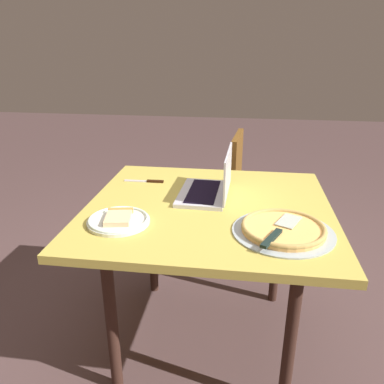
{
  "coord_description": "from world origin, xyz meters",
  "views": [
    {
      "loc": [
        0.14,
        -1.53,
        1.42
      ],
      "look_at": [
        -0.08,
        0.02,
        0.79
      ],
      "focal_mm": 35.36,
      "sensor_mm": 36.0,
      "label": 1
    }
  ],
  "objects_px": {
    "chair_near": "(218,181)",
    "laptop": "(211,187)",
    "pizza_plate": "(119,220)",
    "pizza_tray": "(283,229)",
    "table_knife": "(148,181)",
    "dining_table": "(208,220)"
  },
  "relations": [
    {
      "from": "pizza_plate",
      "to": "chair_near",
      "type": "bearing_deg",
      "value": 75.08
    },
    {
      "from": "laptop",
      "to": "table_knife",
      "type": "bearing_deg",
      "value": 157.46
    },
    {
      "from": "table_knife",
      "to": "chair_near",
      "type": "bearing_deg",
      "value": 66.09
    },
    {
      "from": "dining_table",
      "to": "pizza_plate",
      "type": "relative_size",
      "value": 4.31
    },
    {
      "from": "pizza_tray",
      "to": "table_knife",
      "type": "height_order",
      "value": "pizza_tray"
    },
    {
      "from": "pizza_tray",
      "to": "chair_near",
      "type": "bearing_deg",
      "value": 105.31
    },
    {
      "from": "chair_near",
      "to": "laptop",
      "type": "bearing_deg",
      "value": -88.64
    },
    {
      "from": "laptop",
      "to": "table_knife",
      "type": "distance_m",
      "value": 0.37
    },
    {
      "from": "pizza_plate",
      "to": "pizza_tray",
      "type": "bearing_deg",
      "value": 0.42
    },
    {
      "from": "laptop",
      "to": "pizza_plate",
      "type": "relative_size",
      "value": 1.41
    },
    {
      "from": "pizza_plate",
      "to": "table_knife",
      "type": "distance_m",
      "value": 0.48
    },
    {
      "from": "laptop",
      "to": "pizza_tray",
      "type": "bearing_deg",
      "value": -47.4
    },
    {
      "from": "pizza_plate",
      "to": "laptop",
      "type": "bearing_deg",
      "value": 44.84
    },
    {
      "from": "laptop",
      "to": "pizza_tray",
      "type": "distance_m",
      "value": 0.45
    },
    {
      "from": "laptop",
      "to": "table_knife",
      "type": "height_order",
      "value": "laptop"
    },
    {
      "from": "dining_table",
      "to": "table_knife",
      "type": "distance_m",
      "value": 0.43
    },
    {
      "from": "dining_table",
      "to": "pizza_plate",
      "type": "xyz_separation_m",
      "value": [
        -0.34,
        -0.22,
        0.09
      ]
    },
    {
      "from": "chair_near",
      "to": "pizza_plate",
      "type": "bearing_deg",
      "value": -104.92
    },
    {
      "from": "dining_table",
      "to": "pizza_tray",
      "type": "relative_size",
      "value": 2.77
    },
    {
      "from": "pizza_plate",
      "to": "table_knife",
      "type": "height_order",
      "value": "pizza_plate"
    },
    {
      "from": "laptop",
      "to": "dining_table",
      "type": "bearing_deg",
      "value": -89.85
    },
    {
      "from": "dining_table",
      "to": "laptop",
      "type": "relative_size",
      "value": 3.05
    }
  ]
}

